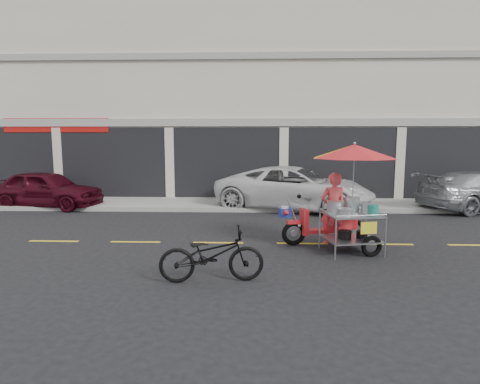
{
  "coord_description": "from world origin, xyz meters",
  "views": [
    {
      "loc": [
        -1.14,
        -9.31,
        2.47
      ],
      "look_at": [
        -1.5,
        0.6,
        1.15
      ],
      "focal_mm": 30.0,
      "sensor_mm": 36.0,
      "label": 1
    }
  ],
  "objects_px": {
    "maroon_sedan": "(46,189)",
    "white_pickup": "(295,188)",
    "food_vendor_rig": "(345,182)",
    "near_bicycle": "(212,255)"
  },
  "relations": [
    {
      "from": "white_pickup",
      "to": "food_vendor_rig",
      "type": "xyz_separation_m",
      "value": [
        0.6,
        -5.1,
        0.76
      ]
    },
    {
      "from": "maroon_sedan",
      "to": "white_pickup",
      "type": "bearing_deg",
      "value": -81.2
    },
    {
      "from": "maroon_sedan",
      "to": "white_pickup",
      "type": "height_order",
      "value": "white_pickup"
    },
    {
      "from": "food_vendor_rig",
      "to": "maroon_sedan",
      "type": "bearing_deg",
      "value": 140.03
    },
    {
      "from": "maroon_sedan",
      "to": "white_pickup",
      "type": "relative_size",
      "value": 0.73
    },
    {
      "from": "maroon_sedan",
      "to": "white_pickup",
      "type": "distance_m",
      "value": 8.88
    },
    {
      "from": "near_bicycle",
      "to": "food_vendor_rig",
      "type": "relative_size",
      "value": 0.68
    },
    {
      "from": "food_vendor_rig",
      "to": "near_bicycle",
      "type": "bearing_deg",
      "value": -152.98
    },
    {
      "from": "white_pickup",
      "to": "food_vendor_rig",
      "type": "relative_size",
      "value": 2.03
    },
    {
      "from": "white_pickup",
      "to": "near_bicycle",
      "type": "height_order",
      "value": "white_pickup"
    }
  ]
}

